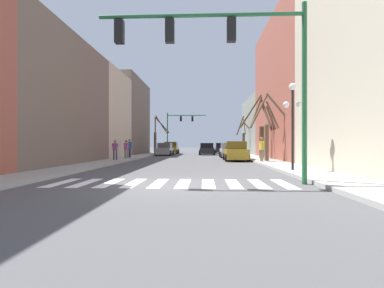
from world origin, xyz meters
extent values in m
plane|color=#4C4C4F|center=(0.00, 0.00, 0.00)|extent=(240.00, 240.00, 0.00)
cube|color=#9E9E99|center=(-6.10, 0.00, 0.07)|extent=(2.17, 90.00, 0.15)
cube|color=#9E9E99|center=(6.10, 0.00, 0.07)|extent=(2.17, 90.00, 0.15)
cube|color=#66564C|center=(-10.18, 9.07, 4.36)|extent=(6.00, 12.83, 8.71)
cube|color=#BCB299|center=(-10.18, 19.54, 4.39)|extent=(6.00, 8.11, 8.77)
cube|color=#66564C|center=(-10.18, 29.39, 5.02)|extent=(6.00, 11.60, 10.04)
cube|color=#934C3D|center=(10.18, 17.29, 6.49)|extent=(6.00, 15.39, 12.99)
cube|color=gray|center=(10.18, 31.31, 3.87)|extent=(6.00, 12.66, 7.74)
cube|color=white|center=(-4.05, 0.40, 0.00)|extent=(0.45, 2.60, 0.01)
cube|color=white|center=(-3.15, 0.40, 0.00)|extent=(0.45, 2.60, 0.01)
cube|color=white|center=(-2.25, 0.40, 0.00)|extent=(0.45, 2.60, 0.01)
cube|color=white|center=(-1.35, 0.40, 0.00)|extent=(0.45, 2.60, 0.01)
cube|color=white|center=(-0.45, 0.40, 0.00)|extent=(0.45, 2.60, 0.01)
cube|color=white|center=(0.45, 0.40, 0.00)|extent=(0.45, 2.60, 0.01)
cube|color=white|center=(1.35, 0.40, 0.00)|extent=(0.45, 2.60, 0.01)
cube|color=white|center=(2.25, 0.40, 0.00)|extent=(0.45, 2.60, 0.01)
cube|color=white|center=(3.15, 0.40, 0.00)|extent=(0.45, 2.60, 0.01)
cube|color=white|center=(4.05, 0.40, 0.00)|extent=(0.45, 2.60, 0.01)
cylinder|color=#236038|center=(4.76, 0.35, 3.23)|extent=(0.18, 0.18, 6.46)
cylinder|color=#236038|center=(1.07, 0.35, 6.06)|extent=(7.39, 0.14, 0.14)
cube|color=black|center=(2.17, 0.35, 5.51)|extent=(0.32, 0.28, 0.84)
cube|color=black|center=(-0.04, 0.35, 5.51)|extent=(0.32, 0.28, 0.84)
cube|color=black|center=(-1.89, 0.35, 5.51)|extent=(0.32, 0.28, 0.84)
cylinder|color=#236038|center=(-4.76, 37.44, 3.23)|extent=(0.18, 0.18, 6.46)
cylinder|color=#236038|center=(-1.67, 37.44, 6.06)|extent=(6.19, 0.14, 0.14)
cube|color=black|center=(-2.59, 37.44, 5.51)|extent=(0.32, 0.28, 0.84)
cube|color=black|center=(-0.74, 37.44, 5.51)|extent=(0.32, 0.28, 0.84)
cylinder|color=black|center=(5.57, 4.55, 2.12)|extent=(0.12, 0.12, 3.94)
sphere|color=white|center=(5.57, 4.55, 4.27)|extent=(0.36, 0.36, 0.36)
sphere|color=white|center=(5.25, 4.55, 3.38)|extent=(0.31, 0.31, 0.31)
sphere|color=white|center=(5.89, 4.55, 3.38)|extent=(0.31, 0.31, 0.31)
cube|color=black|center=(3.83, 36.62, 0.58)|extent=(1.86, 4.64, 0.80)
cube|color=black|center=(3.83, 36.62, 1.30)|extent=(1.71, 2.41, 0.65)
cylinder|color=black|center=(2.88, 38.06, 0.32)|extent=(0.22, 0.64, 0.64)
cylinder|color=black|center=(4.78, 38.06, 0.32)|extent=(0.22, 0.64, 0.64)
cylinder|color=black|center=(2.88, 35.18, 0.32)|extent=(0.22, 0.64, 0.64)
cylinder|color=black|center=(4.78, 35.18, 0.32)|extent=(0.22, 0.64, 0.64)
cube|color=#A38423|center=(3.88, 15.49, 0.59)|extent=(1.76, 4.56, 0.82)
cube|color=#594813|center=(3.88, 15.49, 1.33)|extent=(1.62, 2.37, 0.67)
cylinder|color=black|center=(2.98, 16.90, 0.32)|extent=(0.22, 0.64, 0.64)
cylinder|color=black|center=(4.78, 16.90, 0.32)|extent=(0.22, 0.64, 0.64)
cylinder|color=black|center=(2.98, 14.07, 0.32)|extent=(0.22, 0.64, 0.64)
cylinder|color=black|center=(4.78, 14.07, 0.32)|extent=(0.22, 0.64, 0.64)
cube|color=silver|center=(3.86, 21.98, 0.55)|extent=(1.80, 4.67, 0.76)
cube|color=slate|center=(3.86, 21.98, 1.24)|extent=(1.65, 2.43, 0.62)
cylinder|color=black|center=(2.94, 23.43, 0.32)|extent=(0.22, 0.64, 0.64)
cylinder|color=black|center=(4.78, 23.43, 0.32)|extent=(0.22, 0.64, 0.64)
cylinder|color=black|center=(2.94, 20.53, 0.32)|extent=(0.22, 0.64, 0.64)
cylinder|color=black|center=(4.78, 20.53, 0.32)|extent=(0.22, 0.64, 0.64)
cube|color=black|center=(1.51, 29.75, 0.56)|extent=(1.85, 4.18, 0.78)
cube|color=black|center=(1.51, 29.75, 1.27)|extent=(1.71, 2.17, 0.63)
cylinder|color=black|center=(0.57, 31.05, 0.32)|extent=(0.22, 0.64, 0.64)
cylinder|color=black|center=(2.46, 31.05, 0.32)|extent=(0.22, 0.64, 0.64)
cylinder|color=black|center=(0.57, 28.45, 0.32)|extent=(0.22, 0.64, 0.64)
cylinder|color=black|center=(2.46, 28.45, 0.32)|extent=(0.22, 0.64, 0.64)
cube|color=gray|center=(-3.89, 27.90, 0.57)|extent=(1.73, 4.82, 0.78)
cube|color=#464648|center=(-3.89, 27.90, 1.27)|extent=(1.60, 2.51, 0.64)
cylinder|color=black|center=(-4.78, 29.39, 0.32)|extent=(0.22, 0.64, 0.64)
cylinder|color=black|center=(-3.01, 29.39, 0.32)|extent=(0.22, 0.64, 0.64)
cylinder|color=black|center=(-4.78, 26.40, 0.32)|extent=(0.22, 0.64, 0.64)
cylinder|color=black|center=(-3.01, 26.40, 0.32)|extent=(0.22, 0.64, 0.64)
cube|color=#A38423|center=(-3.80, 34.32, 0.62)|extent=(1.91, 4.47, 0.88)
cube|color=#594813|center=(-3.80, 34.32, 1.42)|extent=(1.76, 2.32, 0.72)
cylinder|color=black|center=(-4.78, 35.70, 0.32)|extent=(0.22, 0.64, 0.64)
cylinder|color=black|center=(-2.83, 35.70, 0.32)|extent=(0.22, 0.64, 0.64)
cylinder|color=black|center=(-4.78, 32.93, 0.32)|extent=(0.22, 0.64, 0.64)
cylinder|color=black|center=(-2.83, 32.93, 0.32)|extent=(0.22, 0.64, 0.64)
cylinder|color=#282D47|center=(-6.16, 13.59, 0.53)|extent=(0.11, 0.11, 0.76)
cylinder|color=#282D47|center=(-5.91, 13.48, 0.53)|extent=(0.11, 0.11, 0.76)
cube|color=#9E4C93|center=(-6.03, 13.53, 1.21)|extent=(0.42, 0.34, 0.60)
sphere|color=#8C664C|center=(-6.03, 13.53, 1.65)|extent=(0.21, 0.21, 0.21)
cylinder|color=#9E4C93|center=(-6.23, 13.62, 1.17)|extent=(0.27, 0.18, 0.58)
cylinder|color=#9E4C93|center=(-5.84, 13.45, 1.17)|extent=(0.27, 0.18, 0.58)
cylinder|color=#7A705B|center=(5.44, 12.21, 0.58)|extent=(0.13, 0.13, 0.85)
cylinder|color=#7A705B|center=(5.50, 11.91, 0.58)|extent=(0.13, 0.13, 0.85)
cube|color=gold|center=(5.47, 12.06, 1.34)|extent=(0.32, 0.46, 0.67)
sphere|color=#8C664C|center=(5.47, 12.06, 1.83)|extent=(0.24, 0.24, 0.24)
cylinder|color=gold|center=(5.42, 12.30, 1.30)|extent=(0.15, 0.31, 0.65)
cylinder|color=gold|center=(5.52, 11.83, 1.30)|extent=(0.15, 0.31, 0.65)
cylinder|color=#4C4C51|center=(-6.09, 16.80, 0.54)|extent=(0.12, 0.12, 0.79)
cylinder|color=#4C4C51|center=(-5.86, 16.63, 0.54)|extent=(0.12, 0.12, 0.79)
cube|color=#9E4C93|center=(-5.98, 16.71, 1.25)|extent=(0.44, 0.40, 0.62)
sphere|color=brown|center=(-5.98, 16.71, 1.70)|extent=(0.22, 0.22, 0.22)
cylinder|color=#9E4C93|center=(-6.16, 16.84, 1.21)|extent=(0.27, 0.23, 0.60)
cylinder|color=#9E4C93|center=(-5.80, 16.59, 1.21)|extent=(0.27, 0.23, 0.60)
cylinder|color=#282D47|center=(-5.88, 17.84, 0.57)|extent=(0.13, 0.13, 0.85)
cylinder|color=#282D47|center=(-6.05, 18.09, 0.57)|extent=(0.13, 0.13, 0.85)
cube|color=#235693|center=(-5.97, 17.96, 1.33)|extent=(0.43, 0.47, 0.67)
sphere|color=#8C664C|center=(-5.97, 17.96, 1.82)|extent=(0.24, 0.24, 0.24)
cylinder|color=#235693|center=(-5.83, 17.77, 1.28)|extent=(0.24, 0.29, 0.64)
cylinder|color=#235693|center=(-6.10, 18.16, 1.28)|extent=(0.24, 0.29, 0.64)
cylinder|color=#473828|center=(6.42, 29.76, 1.53)|extent=(0.33, 0.33, 2.75)
cylinder|color=#473828|center=(5.91, 29.33, 3.90)|extent=(1.18, 1.04, 2.62)
cylinder|color=#473828|center=(6.47, 29.28, 3.77)|extent=(0.22, 1.07, 2.12)
cylinder|color=#473828|center=(7.21, 30.04, 3.51)|extent=(1.65, 0.73, 1.93)
cylinder|color=brown|center=(6.36, 16.81, 1.59)|extent=(0.39, 0.39, 2.87)
cylinder|color=brown|center=(5.45, 17.22, 4.44)|extent=(1.94, 0.99, 3.02)
cylinder|color=brown|center=(6.72, 16.36, 4.02)|extent=(0.87, 1.09, 2.86)
cylinder|color=brown|center=(6.66, 16.17, 4.03)|extent=(0.76, 1.47, 2.28)
cylinder|color=brown|center=(5.77, 16.29, 4.25)|extent=(1.33, 1.24, 2.93)
cylinder|color=brown|center=(-6.04, 33.18, 1.67)|extent=(0.38, 0.38, 3.04)
cylinder|color=brown|center=(-5.94, 32.65, 4.26)|extent=(0.38, 1.22, 2.35)
cylinder|color=brown|center=(-5.26, 33.94, 4.39)|extent=(1.58, 1.73, 2.59)
cylinder|color=brown|center=(-4.99, 32.95, 4.24)|extent=(2.24, 0.68, 2.43)
cylinder|color=brown|center=(5.98, 12.82, 1.54)|extent=(0.34, 0.34, 2.78)
cylinder|color=brown|center=(5.34, 12.61, 3.93)|extent=(1.43, 0.61, 2.53)
cylinder|color=brown|center=(6.85, 12.28, 4.07)|extent=(1.83, 1.30, 2.63)
cylinder|color=brown|center=(6.32, 12.82, 3.45)|extent=(0.83, 0.16, 1.85)
cylinder|color=brown|center=(6.36, 12.49, 3.67)|extent=(0.88, 0.82, 2.18)
camera|label=1|loc=(1.22, -10.42, 1.42)|focal=28.00mm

